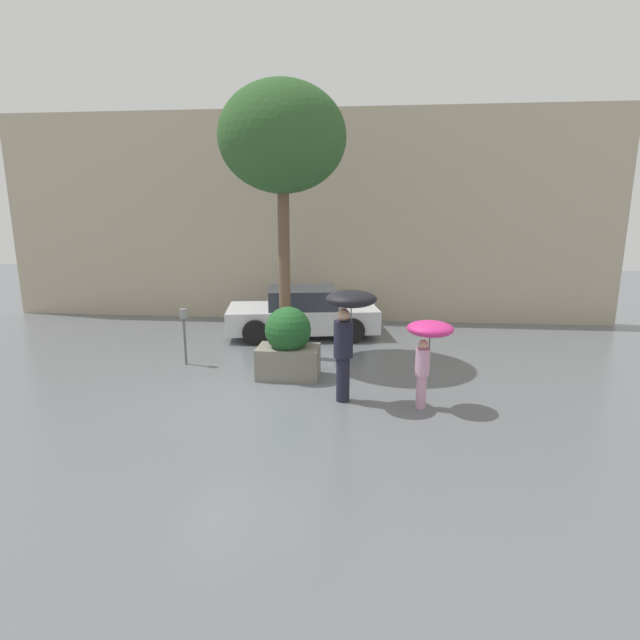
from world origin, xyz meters
TOP-DOWN VIEW (x-y plane):
  - ground_plane at (0.00, 0.00)m, footprint 40.00×40.00m
  - building_facade at (0.00, 6.50)m, footprint 18.00×0.30m
  - planter_box at (0.48, 1.05)m, footprint 1.20×0.90m
  - person_adult at (1.70, -0.13)m, footprint 0.84×0.84m
  - person_child at (3.01, -0.23)m, footprint 0.76×0.76m
  - parked_car_near at (0.29, 4.47)m, footprint 4.11×2.51m
  - street_tree at (0.17, 2.49)m, footprint 2.66×2.66m
  - parking_meter at (-1.84, 1.65)m, footprint 0.14×0.14m

SIDE VIEW (x-z plane):
  - ground_plane at x=0.00m, z-range 0.00..0.00m
  - parked_car_near at x=0.29m, z-range -0.05..1.20m
  - planter_box at x=0.48m, z-range -0.03..1.39m
  - parking_meter at x=-1.84m, z-range 0.27..1.48m
  - person_child at x=3.01m, z-range 0.44..1.92m
  - person_adult at x=1.70m, z-range 0.48..2.43m
  - building_facade at x=0.00m, z-range 0.00..6.00m
  - street_tree at x=0.17m, z-range 1.74..7.57m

